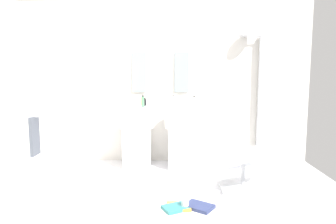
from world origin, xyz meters
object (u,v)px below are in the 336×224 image
pedestal_sink_left (137,133)px  soap_bottle_white (173,101)px  lounge_chair (243,162)px  soap_bottle_black (145,102)px  magazine_teal (175,208)px  soap_bottle_amber (143,101)px  soap_bottle_green (143,102)px  shower_column (261,97)px  magazine_navy (199,206)px  soap_bottle_clear (194,102)px  pedestal_sink_right (182,133)px  magazine_ochre (179,207)px  towel_rack (32,138)px  coffee_mug (185,204)px

pedestal_sink_left → soap_bottle_white: bearing=1.6°
lounge_chair → soap_bottle_black: size_ratio=8.56×
magazine_teal → soap_bottle_amber: bearing=79.3°
magazine_teal → soap_bottle_green: soap_bottle_green is taller
shower_column → magazine_teal: shower_column is taller
pedestal_sink_left → magazine_navy: size_ratio=3.56×
soap_bottle_clear → soap_bottle_white: 0.32m
lounge_chair → soap_bottle_clear: (-0.57, 0.92, 0.67)m
magazine_navy → magazine_teal: 0.26m
pedestal_sink_right → soap_bottle_white: bearing=173.5°
magazine_teal → magazine_ochre: size_ratio=0.98×
magazine_teal → soap_bottle_black: size_ratio=2.08×
towel_rack → soap_bottle_green: size_ratio=5.30×
magazine_navy → soap_bottle_white: soap_bottle_white is taller
lounge_chair → coffee_mug: (-0.74, -0.60, -0.29)m
soap_bottle_black → soap_bottle_green: bearing=-89.6°
lounge_chair → pedestal_sink_right: bearing=130.4°
pedestal_sink_right → lounge_chair: (0.75, -0.88, -0.19)m
pedestal_sink_right → pedestal_sink_left: bearing=180.0°
soap_bottle_amber → soap_bottle_black: bearing=-42.8°
magazine_navy → soap_bottle_green: size_ratio=1.65×
shower_column → magazine_teal: size_ratio=8.21×
pedestal_sink_right → magazine_navy: 1.56m
soap_bottle_white → coffee_mug: bearing=-84.7°
soap_bottle_white → lounge_chair: bearing=-45.4°
shower_column → pedestal_sink_right: bearing=-166.7°
magazine_ochre → soap_bottle_green: size_ratio=1.42×
soap_bottle_black → soap_bottle_white: soap_bottle_white is taller
magazine_navy → soap_bottle_green: 1.80m
towel_rack → soap_bottle_amber: (1.32, 0.93, 0.39)m
soap_bottle_green → shower_column: bearing=14.1°
soap_bottle_clear → magazine_navy: bearing=-91.1°
magazine_teal → soap_bottle_white: bearing=63.4°
lounge_chair → magazine_ochre: (-0.81, -0.59, -0.32)m
coffee_mug → soap_bottle_white: bearing=95.3°
soap_bottle_green → pedestal_sink_left: bearing=125.5°
pedestal_sink_left → soap_bottle_black: soap_bottle_black is taller
magazine_teal → soap_bottle_black: bearing=78.6°
coffee_mug → soap_bottle_black: soap_bottle_black is taller
magazine_navy → soap_bottle_white: 1.81m
coffee_mug → magazine_ochre: bearing=171.4°
pedestal_sink_right → magazine_teal: pedestal_sink_right is taller
soap_bottle_white → shower_column: bearing=11.5°
soap_bottle_amber → soap_bottle_black: soap_bottle_amber is taller
pedestal_sink_right → towel_rack: (-1.93, -0.80, 0.09)m
pedestal_sink_left → soap_bottle_amber: size_ratio=7.21×
pedestal_sink_left → magazine_ochre: (0.63, -1.47, -0.51)m
magazine_ochre → soap_bottle_white: 1.80m
pedestal_sink_left → soap_bottle_clear: soap_bottle_clear is taller
lounge_chair → soap_bottle_green: bearing=151.4°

